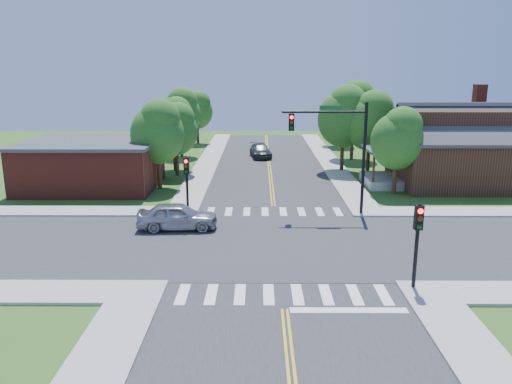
{
  "coord_description": "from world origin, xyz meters",
  "views": [
    {
      "loc": [
        -1.02,
        -25.37,
        9.2
      ],
      "look_at": [
        -1.18,
        2.86,
        2.2
      ],
      "focal_mm": 35.0,
      "sensor_mm": 36.0,
      "label": 1
    }
  ],
  "objects_px": {
    "signal_mast_ne": "(338,140)",
    "signal_pole_nw": "(187,175)",
    "car_dgrey": "(260,151)",
    "signal_pole_se": "(418,231)",
    "house_ne": "(461,144)",
    "car_silver": "(177,217)"
  },
  "relations": [
    {
      "from": "signal_mast_ne",
      "to": "signal_pole_se",
      "type": "distance_m",
      "value": 11.55
    },
    {
      "from": "house_ne",
      "to": "car_dgrey",
      "type": "bearing_deg",
      "value": 141.53
    },
    {
      "from": "car_dgrey",
      "to": "signal_pole_se",
      "type": "bearing_deg",
      "value": -86.91
    },
    {
      "from": "signal_mast_ne",
      "to": "signal_pole_nw",
      "type": "xyz_separation_m",
      "value": [
        -9.51,
        -0.01,
        -2.19
      ]
    },
    {
      "from": "signal_mast_ne",
      "to": "signal_pole_nw",
      "type": "relative_size",
      "value": 1.89
    },
    {
      "from": "signal_mast_ne",
      "to": "signal_pole_se",
      "type": "xyz_separation_m",
      "value": [
        1.69,
        -11.21,
        -2.19
      ]
    },
    {
      "from": "signal_mast_ne",
      "to": "car_silver",
      "type": "distance_m",
      "value": 10.94
    },
    {
      "from": "house_ne",
      "to": "signal_mast_ne",
      "type": "bearing_deg",
      "value": -142.32
    },
    {
      "from": "signal_pole_nw",
      "to": "car_silver",
      "type": "relative_size",
      "value": 0.81
    },
    {
      "from": "signal_pole_se",
      "to": "house_ne",
      "type": "xyz_separation_m",
      "value": [
        9.51,
        19.86,
        0.67
      ]
    },
    {
      "from": "signal_pole_nw",
      "to": "house_ne",
      "type": "distance_m",
      "value": 22.45
    },
    {
      "from": "car_dgrey",
      "to": "signal_mast_ne",
      "type": "bearing_deg",
      "value": -85.54
    },
    {
      "from": "car_dgrey",
      "to": "signal_pole_nw",
      "type": "bearing_deg",
      "value": -110.7
    },
    {
      "from": "house_ne",
      "to": "signal_pole_se",
      "type": "bearing_deg",
      "value": -115.58
    },
    {
      "from": "signal_pole_nw",
      "to": "car_silver",
      "type": "bearing_deg",
      "value": -93.28
    },
    {
      "from": "car_silver",
      "to": "car_dgrey",
      "type": "xyz_separation_m",
      "value": [
        4.94,
        24.37,
        -0.1
      ]
    },
    {
      "from": "signal_pole_se",
      "to": "signal_pole_nw",
      "type": "height_order",
      "value": "same"
    },
    {
      "from": "signal_pole_se",
      "to": "car_dgrey",
      "type": "distance_m",
      "value": 33.21
    },
    {
      "from": "signal_pole_se",
      "to": "signal_pole_nw",
      "type": "distance_m",
      "value": 15.84
    },
    {
      "from": "signal_pole_se",
      "to": "signal_mast_ne",
      "type": "bearing_deg",
      "value": 98.56
    },
    {
      "from": "signal_pole_nw",
      "to": "house_ne",
      "type": "bearing_deg",
      "value": 22.69
    },
    {
      "from": "signal_mast_ne",
      "to": "house_ne",
      "type": "bearing_deg",
      "value": 37.68
    }
  ]
}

